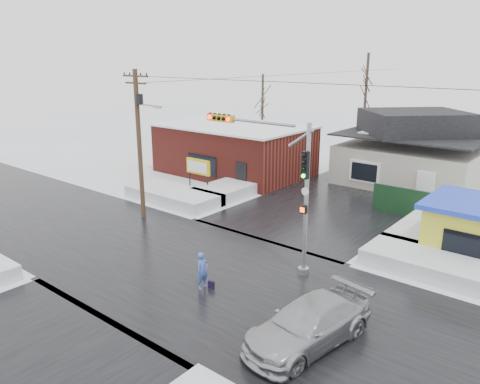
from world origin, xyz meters
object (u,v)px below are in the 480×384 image
Objects in this scene: marquee_sign at (198,168)px; car at (309,324)px; kiosk at (474,229)px; pedestrian at (202,271)px; traffic_signal at (277,174)px; utility_pole at (140,136)px.

car is (16.04, -11.08, -1.15)m from marquee_sign.
kiosk reaches higher than car.
pedestrian is 5.70m from car.
marquee_sign is at bearing 154.96° from car.
traffic_signal is at bearing 144.94° from car.
traffic_signal is 10.39m from utility_pole.
utility_pole is at bearing -79.87° from marquee_sign.
traffic_signal is 13.42m from marquee_sign.
marquee_sign is 14.78m from pedestrian.
utility_pole reaches higher than kiosk.
marquee_sign is at bearing 100.13° from utility_pole.
kiosk reaches higher than marquee_sign.
pedestrian is at bearing -126.53° from kiosk.
marquee_sign is 18.51m from kiosk.
pedestrian is (-1.06, -3.95, -3.71)m from traffic_signal.
traffic_signal is 7.49m from car.
car is (5.67, -0.60, -0.05)m from pedestrian.
utility_pole is at bearing 170.84° from car.
traffic_signal is 5.52m from pedestrian.
utility_pole is at bearing 177.05° from traffic_signal.
kiosk is at bearing 87.59° from car.
kiosk is (18.50, 0.50, -0.46)m from marquee_sign.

